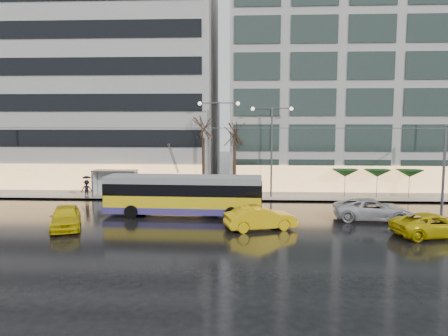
# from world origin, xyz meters

# --- Properties ---
(ground) EXTENTS (140.00, 140.00, 0.00)m
(ground) POSITION_xyz_m (0.00, 0.00, 0.00)
(ground) COLOR black
(ground) RESTS_ON ground
(sidewalk) EXTENTS (80.00, 10.00, 0.15)m
(sidewalk) POSITION_xyz_m (2.00, 14.00, 0.07)
(sidewalk) COLOR gray
(sidewalk) RESTS_ON ground
(kerb) EXTENTS (80.00, 0.10, 0.15)m
(kerb) POSITION_xyz_m (2.00, 9.05, 0.07)
(kerb) COLOR slate
(kerb) RESTS_ON ground
(building_left) EXTENTS (34.00, 14.00, 22.00)m
(building_left) POSITION_xyz_m (-16.00, 19.00, 11.15)
(building_left) COLOR #ABA7A3
(building_left) RESTS_ON sidewalk
(building_right) EXTENTS (32.00, 14.00, 25.00)m
(building_right) POSITION_xyz_m (19.00, 19.00, 12.65)
(building_right) COLOR #ABA7A3
(building_right) RESTS_ON sidewalk
(trolleybus) EXTENTS (12.32, 4.97, 5.68)m
(trolleybus) POSITION_xyz_m (-0.27, 2.93, 1.54)
(trolleybus) COLOR yellow
(trolleybus) RESTS_ON ground
(catenary) EXTENTS (42.24, 5.12, 7.00)m
(catenary) POSITION_xyz_m (1.00, 7.94, 4.25)
(catenary) COLOR #595B60
(catenary) RESTS_ON ground
(bus_shelter) EXTENTS (4.20, 1.60, 2.51)m
(bus_shelter) POSITION_xyz_m (-8.38, 10.69, 1.96)
(bus_shelter) COLOR #595B60
(bus_shelter) RESTS_ON sidewalk
(street_lamp_near) EXTENTS (3.96, 0.36, 9.03)m
(street_lamp_near) POSITION_xyz_m (2.00, 10.80, 5.99)
(street_lamp_near) COLOR #595B60
(street_lamp_near) RESTS_ON sidewalk
(street_lamp_far) EXTENTS (3.96, 0.36, 8.53)m
(street_lamp_far) POSITION_xyz_m (7.00, 10.80, 5.71)
(street_lamp_far) COLOR #595B60
(street_lamp_far) RESTS_ON sidewalk
(tree_a) EXTENTS (3.20, 3.20, 8.40)m
(tree_a) POSITION_xyz_m (0.50, 11.00, 7.09)
(tree_a) COLOR black
(tree_a) RESTS_ON sidewalk
(tree_b) EXTENTS (3.20, 3.20, 7.70)m
(tree_b) POSITION_xyz_m (3.50, 11.20, 6.40)
(tree_b) COLOR black
(tree_b) RESTS_ON sidewalk
(parasol_a) EXTENTS (2.50, 2.50, 2.65)m
(parasol_a) POSITION_xyz_m (14.00, 11.00, 2.45)
(parasol_a) COLOR #595B60
(parasol_a) RESTS_ON sidewalk
(parasol_b) EXTENTS (2.50, 2.50, 2.65)m
(parasol_b) POSITION_xyz_m (17.00, 11.00, 2.45)
(parasol_b) COLOR #595B60
(parasol_b) RESTS_ON sidewalk
(parasol_c) EXTENTS (2.50, 2.50, 2.65)m
(parasol_c) POSITION_xyz_m (20.00, 11.00, 2.45)
(parasol_c) COLOR #595B60
(parasol_c) RESTS_ON sidewalk
(taxi_a) EXTENTS (3.49, 5.23, 1.65)m
(taxi_a) POSITION_xyz_m (-7.86, -1.54, 0.83)
(taxi_a) COLOR yellow
(taxi_a) RESTS_ON ground
(taxi_b) EXTENTS (5.19, 3.11, 1.62)m
(taxi_b) POSITION_xyz_m (5.61, -1.09, 0.81)
(taxi_b) COLOR yellow
(taxi_b) RESTS_ON ground
(taxi_c) EXTENTS (5.81, 3.60, 1.50)m
(taxi_c) POSITION_xyz_m (16.75, -2.32, 0.75)
(taxi_c) COLOR #D8C00B
(taxi_c) RESTS_ON ground
(sedan_silver) EXTENTS (5.88, 2.98, 1.59)m
(sedan_silver) POSITION_xyz_m (14.11, 2.15, 0.80)
(sedan_silver) COLOR silver
(sedan_silver) RESTS_ON ground
(pedestrian_a) EXTENTS (1.27, 1.28, 2.19)m
(pedestrian_a) POSITION_xyz_m (-5.40, 9.40, 1.56)
(pedestrian_a) COLOR black
(pedestrian_a) RESTS_ON sidewalk
(pedestrian_b) EXTENTS (0.96, 0.84, 1.66)m
(pedestrian_b) POSITION_xyz_m (-4.98, 11.29, 0.98)
(pedestrian_b) COLOR black
(pedestrian_b) RESTS_ON sidewalk
(pedestrian_c) EXTENTS (1.13, 0.87, 2.11)m
(pedestrian_c) POSITION_xyz_m (-10.40, 9.40, 1.26)
(pedestrian_c) COLOR black
(pedestrian_c) RESTS_ON sidewalk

